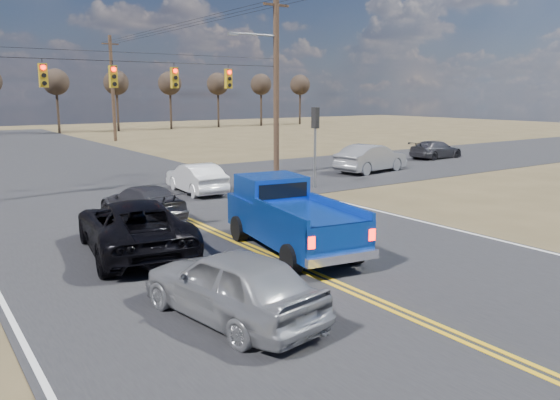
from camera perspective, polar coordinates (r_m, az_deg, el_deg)
ground at (r=11.86m, az=13.13°, el=-11.69°), size 160.00×160.00×0.00m
road_main at (r=19.64m, az=-8.95°, el=-2.43°), size 14.00×120.00×0.02m
road_cross at (r=26.94m, az=-16.40°, el=0.90°), size 120.00×12.00×0.02m
signal_gantry at (r=26.52m, az=-15.81°, el=11.78°), size 19.60×4.83×10.00m
utility_poles at (r=25.62m, az=-16.32°, el=12.16°), size 19.60×58.32×10.00m
treeline at (r=35.21m, az=-21.67°, el=12.18°), size 87.00×117.80×7.40m
pickup_truck at (r=15.91m, az=0.99°, el=-1.78°), size 2.85×5.72×2.06m
silver_suv at (r=11.18m, az=-5.12°, el=-8.76°), size 2.47×4.62×1.49m
black_suv at (r=16.24m, az=-15.03°, el=-2.67°), size 3.41×5.97×1.57m
white_car_queue at (r=25.56m, az=-8.76°, el=2.27°), size 1.72×4.29×1.39m
dgrey_car_queue at (r=20.49m, az=-14.17°, el=-0.26°), size 2.23×4.53×1.27m
cross_car_east_near at (r=32.53m, az=9.51°, el=4.33°), size 2.52×5.19×1.64m
cross_car_east_far at (r=40.52m, az=15.98°, el=5.09°), size 1.99×4.48×1.28m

